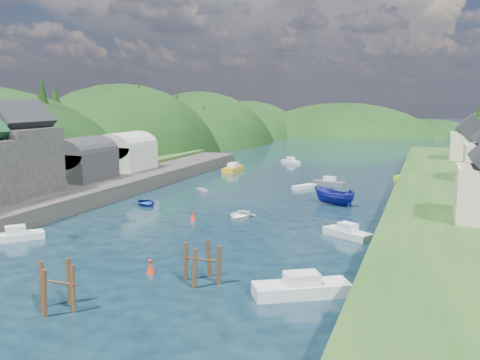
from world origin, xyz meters
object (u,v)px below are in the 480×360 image
at_px(piling_cluster_near, 57,291).
at_px(channel_buoy_near, 150,267).
at_px(channel_buoy_far, 193,216).
at_px(piling_cluster_far, 202,267).

height_order(piling_cluster_near, channel_buoy_near, piling_cluster_near).
xyz_separation_m(piling_cluster_near, channel_buoy_far, (-2.40, 26.25, -0.80)).
relative_size(piling_cluster_near, piling_cluster_far, 1.05).
bearing_deg(channel_buoy_far, piling_cluster_near, -84.79).
xyz_separation_m(piling_cluster_near, piling_cluster_far, (6.72, 7.99, -0.09)).
xyz_separation_m(piling_cluster_near, channel_buoy_near, (2.05, 8.56, -0.80)).
distance_m(piling_cluster_near, channel_buoy_far, 26.37).
height_order(channel_buoy_near, channel_buoy_far, same).
relative_size(piling_cluster_near, channel_buoy_far, 3.36).
bearing_deg(channel_buoy_far, channel_buoy_near, -75.91).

